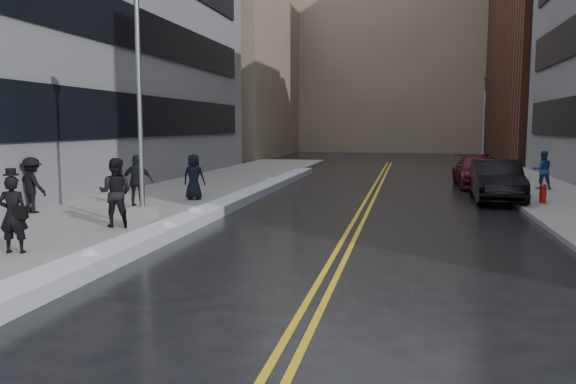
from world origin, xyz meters
The scene contains 19 objects.
ground centered at (0.00, 0.00, 0.00)m, with size 160.00×160.00×0.00m, color black.
sidewalk_west centered at (-5.75, 10.00, 0.07)m, with size 5.50×50.00×0.15m, color gray.
sidewalk_east centered at (10.00, 10.00, 0.07)m, with size 4.00×50.00×0.15m, color gray.
lane_line_left centered at (2.35, 10.00, 0.00)m, with size 0.12×50.00×0.01m, color gold.
lane_line_right centered at (2.65, 10.00, 0.00)m, with size 0.12×50.00×0.01m, color gold.
snow_ridge centered at (-2.45, 8.00, 0.17)m, with size 0.90×30.00×0.34m, color silver.
building_west_far centered at (-15.50, 44.00, 9.00)m, with size 14.00×22.00×18.00m, color gray.
building_far centered at (2.00, 60.00, 11.00)m, with size 36.00×16.00×22.00m, color gray.
lamppost centered at (-3.30, 2.00, 2.53)m, with size 0.65×0.65×7.62m.
fire_hydrant centered at (9.00, 10.00, 0.55)m, with size 0.26×0.26×0.73m.
traffic_signal centered at (8.50, 24.00, 3.40)m, with size 0.16×0.20×6.00m.
pedestrian_fedora centered at (-4.70, -1.52, 1.04)m, with size 0.65×0.42×1.77m, color black.
pedestrian_b centered at (-4.15, 2.05, 1.14)m, with size 0.96×0.75×1.97m, color black.
pedestrian_c centered at (-4.21, 8.20, 1.04)m, with size 0.87×0.57×1.78m, color black.
pedestrian_d centered at (-5.32, 5.65, 1.08)m, with size 1.09×0.46×1.87m, color black.
pedestrian_e centered at (-8.18, 3.84, 1.08)m, with size 1.20×0.69×1.85m, color black.
pedestrian_east centered at (10.03, 14.97, 1.03)m, with size 0.85×0.66×1.75m, color navy.
car_black centered at (7.50, 11.22, 0.83)m, with size 1.76×5.05×1.67m, color black.
car_maroon centered at (7.46, 16.74, 0.78)m, with size 2.19×5.39×1.56m, color #470B16.
Camera 1 is at (4.00, -12.47, 3.02)m, focal length 35.00 mm.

